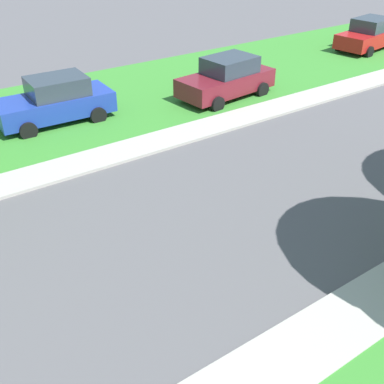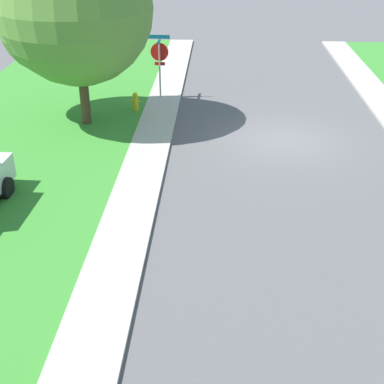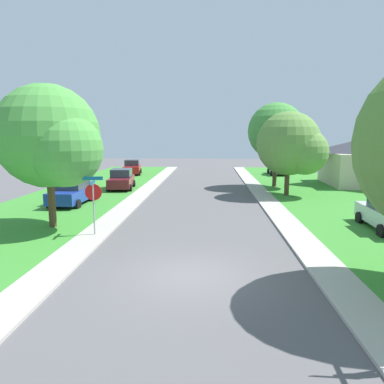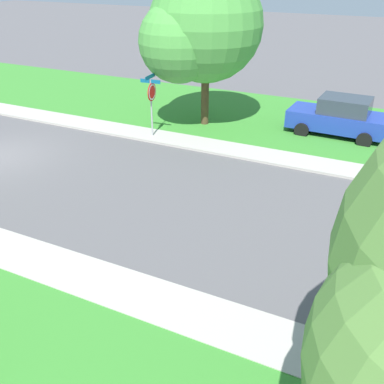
% 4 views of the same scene
% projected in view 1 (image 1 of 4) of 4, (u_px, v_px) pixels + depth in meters
% --- Properties ---
extents(sidewalk_east, '(1.40, 56.00, 0.10)m').
position_uv_depth(sidewalk_east, '(321.00, 337.00, 9.24)').
color(sidewalk_east, '#ADA89E').
rests_on(sidewalk_east, ground).
extents(sidewalk_west, '(1.40, 56.00, 0.10)m').
position_uv_depth(sidewalk_west, '(106.00, 156.00, 15.83)').
color(sidewalk_west, '#ADA89E').
rests_on(sidewalk_west, ground).
extents(lawn_west, '(8.00, 56.00, 0.08)m').
position_uv_depth(lawn_west, '(54.00, 113.00, 19.13)').
color(lawn_west, '#38842D').
rests_on(lawn_west, ground).
extents(car_red_far_down_street, '(2.48, 4.51, 1.76)m').
position_uv_depth(car_red_far_down_street, '(369.00, 35.00, 26.88)').
color(car_red_far_down_street, red).
rests_on(car_red_far_down_street, ground).
extents(car_blue_near_corner, '(2.16, 4.37, 1.76)m').
position_uv_depth(car_blue_near_corner, '(55.00, 101.00, 17.94)').
color(car_blue_near_corner, '#1E389E').
rests_on(car_blue_near_corner, ground).
extents(car_maroon_across_road, '(2.37, 4.46, 1.76)m').
position_uv_depth(car_maroon_across_road, '(227.00, 78.00, 20.23)').
color(car_maroon_across_road, maroon).
rests_on(car_maroon_across_road, ground).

